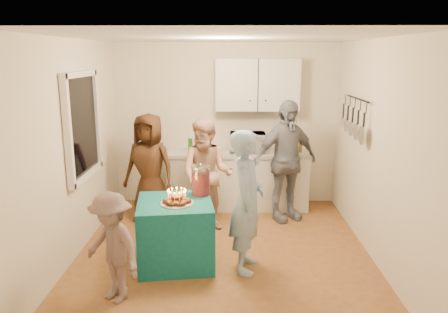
{
  "coord_description": "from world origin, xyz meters",
  "views": [
    {
      "loc": [
        0.08,
        -5.03,
        2.41
      ],
      "look_at": [
        0.0,
        0.35,
        1.15
      ],
      "focal_mm": 35.0,
      "sensor_mm": 36.0,
      "label": 1
    }
  ],
  "objects_px": {
    "party_table": "(176,232)",
    "child_near_left": "(112,247)",
    "counter": "(238,181)",
    "microwave": "(247,142)",
    "woman_back_center": "(207,175)",
    "woman_back_right": "(285,161)",
    "punch_jar": "(201,181)",
    "woman_back_left": "(149,168)",
    "man_birthday": "(247,202)"
  },
  "relations": [
    {
      "from": "punch_jar",
      "to": "microwave",
      "type": "bearing_deg",
      "value": 69.99
    },
    {
      "from": "woman_back_right",
      "to": "party_table",
      "type": "bearing_deg",
      "value": -161.15
    },
    {
      "from": "woman_back_right",
      "to": "woman_back_left",
      "type": "bearing_deg",
      "value": 155.29
    },
    {
      "from": "man_birthday",
      "to": "woman_back_right",
      "type": "distance_m",
      "value": 1.7
    },
    {
      "from": "woman_back_left",
      "to": "woman_back_right",
      "type": "relative_size",
      "value": 0.89
    },
    {
      "from": "woman_back_right",
      "to": "man_birthday",
      "type": "bearing_deg",
      "value": -137.49
    },
    {
      "from": "punch_jar",
      "to": "woman_back_right",
      "type": "bearing_deg",
      "value": 45.48
    },
    {
      "from": "woman_back_left",
      "to": "microwave",
      "type": "bearing_deg",
      "value": 39.63
    },
    {
      "from": "microwave",
      "to": "party_table",
      "type": "height_order",
      "value": "microwave"
    },
    {
      "from": "counter",
      "to": "child_near_left",
      "type": "bearing_deg",
      "value": -114.65
    },
    {
      "from": "man_birthday",
      "to": "party_table",
      "type": "bearing_deg",
      "value": 86.67
    },
    {
      "from": "woman_back_center",
      "to": "man_birthday",
      "type": "bearing_deg",
      "value": -54.29
    },
    {
      "from": "man_birthday",
      "to": "microwave",
      "type": "bearing_deg",
      "value": 3.84
    },
    {
      "from": "party_table",
      "to": "child_near_left",
      "type": "bearing_deg",
      "value": -122.61
    },
    {
      "from": "party_table",
      "to": "man_birthday",
      "type": "distance_m",
      "value": 0.94
    },
    {
      "from": "counter",
      "to": "microwave",
      "type": "height_order",
      "value": "microwave"
    },
    {
      "from": "woman_back_center",
      "to": "party_table",
      "type": "bearing_deg",
      "value": -93.6
    },
    {
      "from": "punch_jar",
      "to": "woman_back_left",
      "type": "bearing_deg",
      "value": 126.18
    },
    {
      "from": "microwave",
      "to": "woman_back_right",
      "type": "bearing_deg",
      "value": -43.9
    },
    {
      "from": "man_birthday",
      "to": "counter",
      "type": "bearing_deg",
      "value": 7.85
    },
    {
      "from": "microwave",
      "to": "child_near_left",
      "type": "height_order",
      "value": "microwave"
    },
    {
      "from": "counter",
      "to": "child_near_left",
      "type": "distance_m",
      "value": 3.07
    },
    {
      "from": "woman_back_center",
      "to": "woman_back_right",
      "type": "bearing_deg",
      "value": 30.89
    },
    {
      "from": "counter",
      "to": "party_table",
      "type": "distance_m",
      "value": 2.11
    },
    {
      "from": "microwave",
      "to": "punch_jar",
      "type": "distance_m",
      "value": 1.83
    },
    {
      "from": "woman_back_right",
      "to": "punch_jar",
      "type": "bearing_deg",
      "value": -160.63
    },
    {
      "from": "party_table",
      "to": "woman_back_right",
      "type": "distance_m",
      "value": 2.1
    },
    {
      "from": "party_table",
      "to": "woman_back_left",
      "type": "xyz_separation_m",
      "value": [
        -0.54,
        1.39,
        0.42
      ]
    },
    {
      "from": "punch_jar",
      "to": "child_near_left",
      "type": "relative_size",
      "value": 0.3
    },
    {
      "from": "counter",
      "to": "woman_back_center",
      "type": "xyz_separation_m",
      "value": [
        -0.44,
        -0.9,
        0.35
      ]
    },
    {
      "from": "counter",
      "to": "woman_back_center",
      "type": "relative_size",
      "value": 1.4
    },
    {
      "from": "party_table",
      "to": "woman_back_center",
      "type": "height_order",
      "value": "woman_back_center"
    },
    {
      "from": "woman_back_left",
      "to": "woman_back_center",
      "type": "relative_size",
      "value": 1.02
    },
    {
      "from": "counter",
      "to": "punch_jar",
      "type": "bearing_deg",
      "value": -105.53
    },
    {
      "from": "woman_back_left",
      "to": "punch_jar",
      "type": "bearing_deg",
      "value": -35.95
    },
    {
      "from": "party_table",
      "to": "woman_back_left",
      "type": "bearing_deg",
      "value": 111.32
    },
    {
      "from": "counter",
      "to": "microwave",
      "type": "distance_m",
      "value": 0.65
    },
    {
      "from": "woman_back_right",
      "to": "microwave",
      "type": "bearing_deg",
      "value": 109.29
    },
    {
      "from": "party_table",
      "to": "woman_back_center",
      "type": "distance_m",
      "value": 1.19
    },
    {
      "from": "woman_back_right",
      "to": "child_near_left",
      "type": "distance_m",
      "value": 3.01
    },
    {
      "from": "microwave",
      "to": "punch_jar",
      "type": "relative_size",
      "value": 1.62
    },
    {
      "from": "microwave",
      "to": "woman_back_right",
      "type": "height_order",
      "value": "woman_back_right"
    },
    {
      "from": "punch_jar",
      "to": "child_near_left",
      "type": "xyz_separation_m",
      "value": [
        -0.8,
        -1.07,
        -0.37
      ]
    },
    {
      "from": "party_table",
      "to": "woman_back_left",
      "type": "relative_size",
      "value": 0.53
    },
    {
      "from": "woman_back_right",
      "to": "woman_back_center",
      "type": "bearing_deg",
      "value": 172.04
    },
    {
      "from": "counter",
      "to": "woman_back_right",
      "type": "xyz_separation_m",
      "value": [
        0.69,
        -0.53,
        0.46
      ]
    },
    {
      "from": "woman_back_center",
      "to": "punch_jar",
      "type": "bearing_deg",
      "value": -79.43
    },
    {
      "from": "woman_back_right",
      "to": "child_near_left",
      "type": "bearing_deg",
      "value": -157.17
    },
    {
      "from": "party_table",
      "to": "punch_jar",
      "type": "height_order",
      "value": "punch_jar"
    },
    {
      "from": "woman_back_left",
      "to": "woman_back_center",
      "type": "height_order",
      "value": "woman_back_left"
    }
  ]
}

